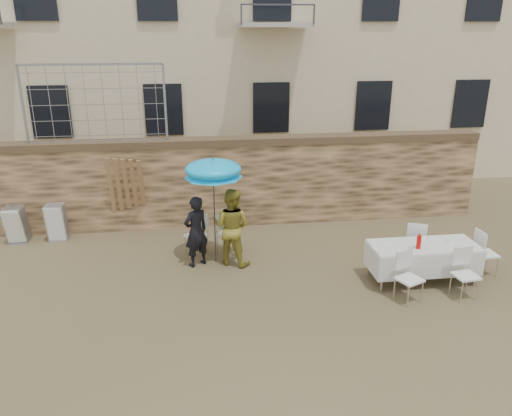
{
  "coord_description": "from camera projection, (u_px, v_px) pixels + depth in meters",
  "views": [
    {
      "loc": [
        -0.79,
        -7.05,
        4.78
      ],
      "look_at": [
        0.4,
        2.2,
        1.4
      ],
      "focal_mm": 35.0,
      "sensor_mm": 36.0,
      "label": 1
    }
  ],
  "objects": [
    {
      "name": "couple_chair_right",
      "position": [
        228.0,
        233.0,
        11.1
      ],
      "size": [
        0.65,
        0.65,
        0.96
      ],
      "primitive_type": null,
      "rotation": [
        0.0,
        0.0,
        2.67
      ],
      "color": "white",
      "rests_on": "ground"
    },
    {
      "name": "woman_dress",
      "position": [
        232.0,
        227.0,
        10.47
      ],
      "size": [
        1.02,
        0.95,
        1.67
      ],
      "primitive_type": "imported",
      "rotation": [
        0.0,
        0.0,
        2.64
      ],
      "color": "gold",
      "rests_on": "ground"
    },
    {
      "name": "table_chair_front_left",
      "position": [
        410.0,
        278.0,
        9.09
      ],
      "size": [
        0.63,
        0.63,
        0.96
      ],
      "primitive_type": null,
      "rotation": [
        0.0,
        0.0,
        0.42
      ],
      "color": "white",
      "rests_on": "ground"
    },
    {
      "name": "couple_chair_left",
      "position": [
        196.0,
        234.0,
        11.02
      ],
      "size": [
        0.67,
        0.67,
        0.96
      ],
      "primitive_type": null,
      "rotation": [
        0.0,
        0.0,
        3.79
      ],
      "color": "white",
      "rests_on": "ground"
    },
    {
      "name": "soda_bottle",
      "position": [
        419.0,
        242.0,
        9.55
      ],
      "size": [
        0.09,
        0.09,
        0.26
      ],
      "primitive_type": "cylinder",
      "color": "red",
      "rests_on": "banquet_table"
    },
    {
      "name": "banquet_table",
      "position": [
        424.0,
        247.0,
        9.78
      ],
      "size": [
        2.1,
        0.85,
        0.78
      ],
      "color": "silver",
      "rests_on": "ground"
    },
    {
      "name": "wood_planks",
      "position": [
        125.0,
        195.0,
        11.98
      ],
      "size": [
        0.7,
        0.2,
        2.0
      ],
      "primitive_type": null,
      "color": "#A37749",
      "rests_on": "ground"
    },
    {
      "name": "stone_wall",
      "position": [
        226.0,
        182.0,
        12.58
      ],
      "size": [
        13.0,
        0.5,
        2.2
      ],
      "primitive_type": "cube",
      "color": "olive",
      "rests_on": "ground"
    },
    {
      "name": "man_suit",
      "position": [
        196.0,
        232.0,
        10.41
      ],
      "size": [
        0.67,
        0.61,
        1.54
      ],
      "primitive_type": "imported",
      "rotation": [
        0.0,
        0.0,
        3.71
      ],
      "color": "black",
      "rests_on": "ground"
    },
    {
      "name": "table_chair_back",
      "position": [
        415.0,
        242.0,
        10.63
      ],
      "size": [
        0.63,
        0.63,
        0.96
      ],
      "primitive_type": null,
      "rotation": [
        0.0,
        0.0,
        2.76
      ],
      "color": "white",
      "rests_on": "ground"
    },
    {
      "name": "ground",
      "position": [
        249.0,
        333.0,
        8.3
      ],
      "size": [
        80.0,
        80.0,
        0.0
      ],
      "primitive_type": "plane",
      "color": "brown",
      "rests_on": "ground"
    },
    {
      "name": "umbrella",
      "position": [
        213.0,
        172.0,
        10.12
      ],
      "size": [
        1.21,
        1.21,
        2.13
      ],
      "color": "#3F3F44",
      "rests_on": "ground"
    },
    {
      "name": "table_chair_side",
      "position": [
        486.0,
        252.0,
        10.12
      ],
      "size": [
        0.5,
        0.5,
        0.96
      ],
      "primitive_type": null,
      "rotation": [
        0.0,
        0.0,
        1.6
      ],
      "color": "white",
      "rests_on": "ground"
    },
    {
      "name": "chain_link_fence",
      "position": [
        95.0,
        105.0,
        11.54
      ],
      "size": [
        3.2,
        0.06,
        1.8
      ],
      "primitive_type": null,
      "color": "gray",
      "rests_on": "stone_wall"
    },
    {
      "name": "chair_stack_left",
      "position": [
        19.0,
        221.0,
        11.8
      ],
      "size": [
        0.46,
        0.55,
        0.92
      ],
      "primitive_type": null,
      "color": "white",
      "rests_on": "ground"
    },
    {
      "name": "table_chair_front_right",
      "position": [
        466.0,
        274.0,
        9.22
      ],
      "size": [
        0.54,
        0.54,
        0.96
      ],
      "primitive_type": null,
      "rotation": [
        0.0,
        0.0,
        0.12
      ],
      "color": "white",
      "rests_on": "ground"
    },
    {
      "name": "chair_stack_right",
      "position": [
        58.0,
        220.0,
        11.91
      ],
      "size": [
        0.46,
        0.47,
        0.92
      ],
      "primitive_type": null,
      "color": "white",
      "rests_on": "ground"
    }
  ]
}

